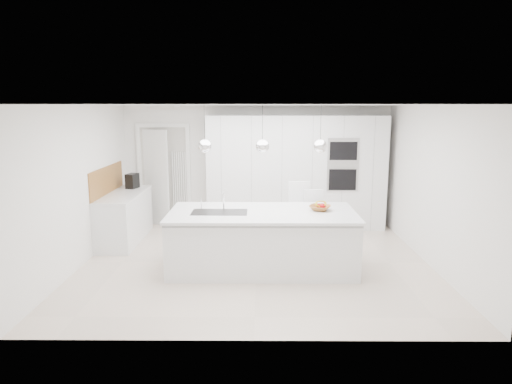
{
  "coord_description": "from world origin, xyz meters",
  "views": [
    {
      "loc": [
        0.05,
        -7.02,
        2.48
      ],
      "look_at": [
        0.0,
        0.3,
        1.1
      ],
      "focal_mm": 32.0,
      "sensor_mm": 36.0,
      "label": 1
    }
  ],
  "objects_px": {
    "fruit_bowl": "(320,208)",
    "bar_stool_left": "(299,217)",
    "island_base": "(262,242)",
    "bar_stool_right": "(314,222)",
    "espresso_machine": "(132,181)"
  },
  "relations": [
    {
      "from": "bar_stool_right",
      "to": "fruit_bowl",
      "type": "bearing_deg",
      "value": -96.87
    },
    {
      "from": "island_base",
      "to": "bar_stool_right",
      "type": "bearing_deg",
      "value": 43.86
    },
    {
      "from": "espresso_machine",
      "to": "bar_stool_left",
      "type": "bearing_deg",
      "value": -4.78
    },
    {
      "from": "bar_stool_left",
      "to": "bar_stool_right",
      "type": "height_order",
      "value": "bar_stool_left"
    },
    {
      "from": "espresso_machine",
      "to": "bar_stool_right",
      "type": "height_order",
      "value": "espresso_machine"
    },
    {
      "from": "espresso_machine",
      "to": "bar_stool_right",
      "type": "relative_size",
      "value": 0.27
    },
    {
      "from": "island_base",
      "to": "bar_stool_left",
      "type": "relative_size",
      "value": 2.36
    },
    {
      "from": "bar_stool_left",
      "to": "bar_stool_right",
      "type": "bearing_deg",
      "value": -21.72
    },
    {
      "from": "bar_stool_right",
      "to": "bar_stool_left",
      "type": "bearing_deg",
      "value": 155.15
    },
    {
      "from": "fruit_bowl",
      "to": "bar_stool_right",
      "type": "relative_size",
      "value": 0.3
    },
    {
      "from": "espresso_machine",
      "to": "bar_stool_right",
      "type": "xyz_separation_m",
      "value": [
        3.42,
        -1.2,
        -0.51
      ]
    },
    {
      "from": "fruit_bowl",
      "to": "espresso_machine",
      "type": "bearing_deg",
      "value": 150.69
    },
    {
      "from": "fruit_bowl",
      "to": "bar_stool_right",
      "type": "height_order",
      "value": "bar_stool_right"
    },
    {
      "from": "fruit_bowl",
      "to": "bar_stool_left",
      "type": "distance_m",
      "value": 0.91
    },
    {
      "from": "island_base",
      "to": "espresso_machine",
      "type": "relative_size",
      "value": 9.77
    }
  ]
}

